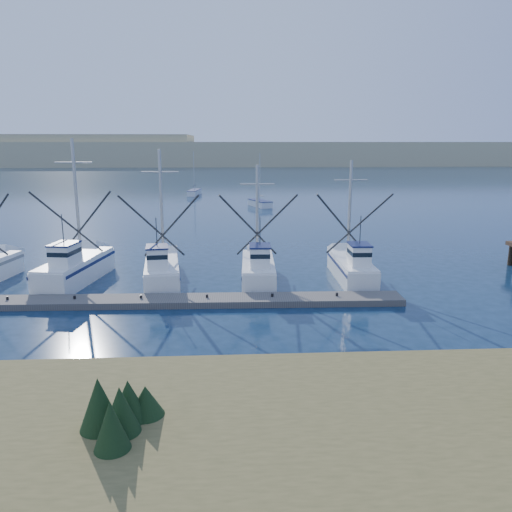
# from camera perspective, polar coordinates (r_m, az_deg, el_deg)

# --- Properties ---
(ground) EXTENTS (500.00, 500.00, 0.00)m
(ground) POSITION_cam_1_polar(r_m,az_deg,el_deg) (25.09, 6.49, -9.84)
(ground) COLOR #0B2034
(ground) RESTS_ON ground
(shore_bank) EXTENTS (40.00, 10.00, 1.60)m
(shore_bank) POSITION_cam_1_polar(r_m,az_deg,el_deg) (16.03, -18.03, -21.29)
(shore_bank) COLOR #4C422D
(shore_bank) RESTS_ON ground
(floating_dock) EXTENTS (30.05, 2.60, 0.40)m
(floating_dock) POSITION_cam_1_polar(r_m,az_deg,el_deg) (31.11, -11.16, -5.08)
(floating_dock) COLOR #5C5753
(floating_dock) RESTS_ON ground
(dune_ridge) EXTENTS (360.00, 60.00, 10.00)m
(dune_ridge) POSITION_cam_1_polar(r_m,az_deg,el_deg) (232.89, -2.30, 11.66)
(dune_ridge) COLOR tan
(dune_ridge) RESTS_ON ground
(trawler_fleet) EXTENTS (29.24, 8.44, 9.95)m
(trawler_fleet) POSITION_cam_1_polar(r_m,az_deg,el_deg) (35.67, -11.73, -1.50)
(trawler_fleet) COLOR white
(trawler_fleet) RESTS_ON ground
(sailboat_near) EXTENTS (3.57, 5.67, 8.10)m
(sailboat_near) POSITION_cam_1_polar(r_m,az_deg,el_deg) (77.41, 0.45, 6.04)
(sailboat_near) COLOR white
(sailboat_near) RESTS_ON ground
(sailboat_far) EXTENTS (2.43, 6.07, 8.10)m
(sailboat_far) POSITION_cam_1_polar(r_m,az_deg,el_deg) (95.43, -7.06, 7.23)
(sailboat_far) COLOR white
(sailboat_far) RESTS_ON ground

